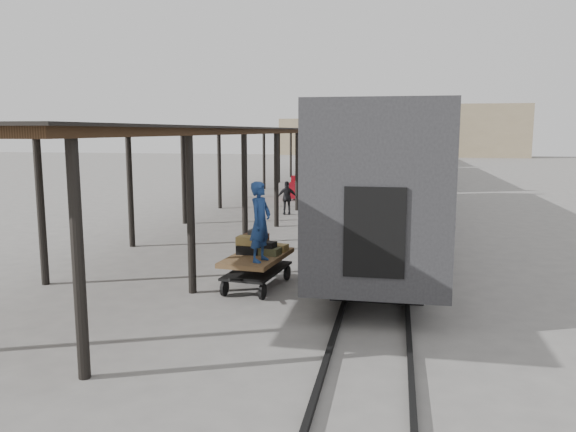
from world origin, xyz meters
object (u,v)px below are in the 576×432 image
(baggage_cart, at_px, (257,263))
(luggage_tug, at_px, (298,189))
(pedestrian, at_px, (287,198))
(porter, at_px, (260,222))

(baggage_cart, relative_size, luggage_tug, 1.60)
(baggage_cart, xyz_separation_m, pedestrian, (-1.69, 12.65, 0.16))
(porter, distance_m, pedestrian, 13.48)
(baggage_cart, relative_size, pedestrian, 1.56)
(baggage_cart, relative_size, porter, 1.30)
(luggage_tug, xyz_separation_m, pedestrian, (0.55, -6.26, 0.19))
(baggage_cart, xyz_separation_m, luggage_tug, (-2.24, 18.91, -0.02))
(baggage_cart, height_order, porter, porter)
(pedestrian, bearing_deg, baggage_cart, 83.93)
(baggage_cart, distance_m, luggage_tug, 19.04)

